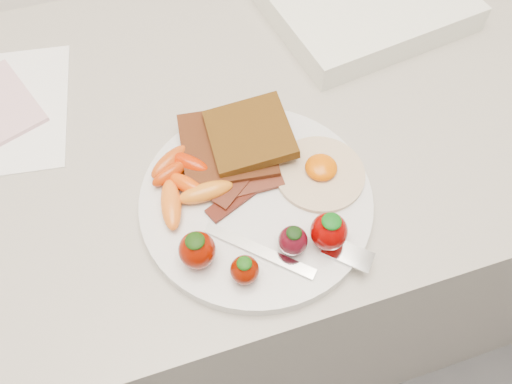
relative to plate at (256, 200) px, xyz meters
name	(u,v)px	position (x,y,z in m)	size (l,w,h in m)	color
counter	(222,257)	(-0.03, 0.15, -0.46)	(2.00, 0.60, 0.90)	gray
plate	(256,200)	(0.00, 0.00, 0.00)	(0.27, 0.27, 0.02)	silver
toast_lower	(227,146)	(-0.01, 0.07, 0.02)	(0.11, 0.11, 0.01)	black
toast_upper	(250,134)	(0.02, 0.07, 0.03)	(0.10, 0.10, 0.01)	black
fried_egg	(320,172)	(0.08, 0.01, 0.01)	(0.13, 0.13, 0.02)	white
bacon_strips	(242,188)	(-0.01, 0.01, 0.01)	(0.10, 0.08, 0.01)	black
baby_carrots	(183,181)	(-0.08, 0.04, 0.02)	(0.09, 0.12, 0.02)	#BB3305
strawberries	(268,245)	(-0.01, -0.07, 0.03)	(0.18, 0.07, 0.05)	#750E00
fork	(300,252)	(0.02, -0.08, 0.01)	(0.17, 0.11, 0.00)	silver
paper_sheet	(5,109)	(-0.27, 0.24, -0.01)	(0.16, 0.22, 0.00)	white
appliance	(365,3)	(0.26, 0.27, 0.01)	(0.28, 0.22, 0.04)	white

